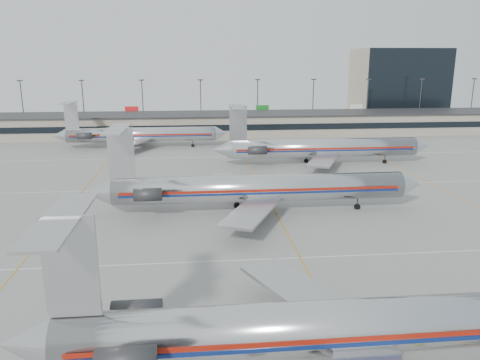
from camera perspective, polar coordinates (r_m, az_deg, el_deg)
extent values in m
plane|color=gray|center=(43.92, 10.33, -14.57)|extent=(260.00, 260.00, 0.00)
cube|color=silver|center=(52.58, 7.35, -9.37)|extent=(160.00, 0.15, 0.02)
cube|color=gray|center=(136.50, -0.84, 6.81)|extent=(160.00, 16.00, 6.00)
cube|color=black|center=(128.47, -0.54, 6.42)|extent=(160.00, 0.20, 1.60)
cube|color=#2D2D30|center=(136.12, -0.85, 8.10)|extent=(162.00, 17.00, 0.30)
cylinder|color=#38383D|center=(158.13, -24.97, 8.17)|extent=(0.30, 0.30, 15.00)
cube|color=#2D2D30|center=(157.66, -25.26, 10.90)|extent=(1.60, 0.40, 0.35)
cylinder|color=#38383D|center=(153.19, -18.54, 8.60)|extent=(0.30, 0.30, 15.00)
cube|color=#2D2D30|center=(152.70, -18.77, 11.43)|extent=(1.60, 0.40, 0.35)
cylinder|color=#38383D|center=(150.26, -11.76, 8.94)|extent=(0.30, 0.30, 15.00)
cube|color=#2D2D30|center=(149.76, -11.91, 11.83)|extent=(1.60, 0.40, 0.35)
cylinder|color=#38383D|center=(149.45, -4.79, 9.16)|extent=(0.30, 0.30, 15.00)
cube|color=#2D2D30|center=(148.95, -4.86, 12.07)|extent=(1.60, 0.40, 0.35)
cylinder|color=#38383D|center=(150.81, 2.15, 9.24)|extent=(0.30, 0.30, 15.00)
cube|color=#2D2D30|center=(150.31, 2.18, 12.13)|extent=(1.60, 0.40, 0.35)
cylinder|color=#38383D|center=(154.26, 8.88, 9.20)|extent=(0.30, 0.30, 15.00)
cube|color=#2D2D30|center=(153.78, 8.99, 12.02)|extent=(1.60, 0.40, 0.35)
cylinder|color=#38383D|center=(159.69, 15.22, 9.05)|extent=(0.30, 0.30, 15.00)
cube|color=#2D2D30|center=(159.22, 15.41, 11.77)|extent=(1.60, 0.40, 0.35)
cylinder|color=#38383D|center=(166.88, 21.08, 8.81)|extent=(0.30, 0.30, 15.00)
cube|color=#2D2D30|center=(166.44, 21.32, 11.40)|extent=(1.60, 0.40, 0.35)
cylinder|color=#38383D|center=(175.64, 26.40, 8.51)|extent=(0.30, 0.30, 15.00)
cube|color=#2D2D30|center=(175.21, 26.68, 10.97)|extent=(1.60, 0.40, 0.35)
cube|color=tan|center=(180.58, 18.67, 10.96)|extent=(30.00, 20.00, 25.00)
cylinder|color=silver|center=(34.42, 13.59, -16.87)|extent=(39.66, 3.67, 3.67)
cone|color=#B4B4B9|center=(34.61, -24.68, -17.70)|extent=(3.57, 3.67, 3.67)
cube|color=maroon|center=(32.88, 14.70, -18.26)|extent=(37.67, 0.05, 0.35)
cube|color=navy|center=(33.09, 14.65, -18.84)|extent=(37.67, 0.05, 0.28)
cube|color=#B4B4B9|center=(40.18, 7.48, -13.35)|extent=(9.22, 13.44, 0.32)
cube|color=#B4B4B9|center=(31.29, -19.94, -9.94)|extent=(3.37, 0.25, 6.74)
cube|color=#B4B4B9|center=(30.25, -21.00, -4.42)|extent=(2.38, 10.41, 0.18)
cylinder|color=#2D2D30|center=(35.31, -12.44, -15.38)|extent=(3.57, 1.69, 1.69)
cylinder|color=#2D2D30|center=(37.00, 7.47, -18.99)|extent=(0.20, 0.20, 1.64)
cylinder|color=silver|center=(66.00, 2.46, -0.99)|extent=(40.95, 3.79, 3.79)
cone|color=silver|center=(72.43, 20.06, -0.47)|extent=(3.28, 3.79, 3.79)
cone|color=#B4B4B9|center=(66.71, -16.89, -1.45)|extent=(3.69, 3.79, 3.79)
cube|color=maroon|center=(64.15, 2.70, -1.31)|extent=(38.90, 0.05, 0.36)
cube|color=navy|center=(64.26, 2.70, -1.66)|extent=(38.90, 0.05, 0.29)
cube|color=#B4B4B9|center=(72.90, 0.07, -0.32)|extent=(9.52, 13.88, 0.33)
cube|color=#B4B4B9|center=(59.24, 1.45, -3.83)|extent=(9.52, 13.88, 0.33)
cube|color=#B4B4B9|center=(64.90, -14.30, 3.18)|extent=(3.48, 0.26, 6.96)
cube|color=#B4B4B9|center=(64.42, -14.76, 6.03)|extent=(2.46, 10.75, 0.18)
cylinder|color=#2D2D30|center=(68.40, -10.73, -0.41)|extent=(3.69, 1.74, 1.74)
cylinder|color=#2D2D30|center=(62.80, -11.17, -1.77)|extent=(3.69, 1.74, 1.74)
cylinder|color=#2D2D30|center=(70.18, 14.12, -2.81)|extent=(0.20, 0.20, 1.69)
cylinder|color=#2D2D30|center=(64.11, 0.02, -4.00)|extent=(0.20, 0.20, 1.69)
cylinder|color=#2D2D30|center=(68.77, -0.39, -2.72)|extent=(0.20, 0.20, 1.69)
cylinder|color=black|center=(70.32, 14.09, -3.19)|extent=(0.92, 0.31, 0.92)
cylinder|color=silver|center=(98.04, 10.20, 3.88)|extent=(38.59, 3.76, 3.76)
cone|color=silver|center=(105.65, 21.22, 3.88)|extent=(3.25, 3.76, 3.76)
cone|color=#B4B4B9|center=(94.53, -2.25, 3.71)|extent=(3.66, 3.76, 3.76)
cube|color=maroon|center=(96.23, 10.51, 3.77)|extent=(36.66, 0.05, 0.36)
cube|color=navy|center=(96.30, 10.49, 3.53)|extent=(36.66, 0.05, 0.28)
cube|color=#B4B4B9|center=(104.47, 8.06, 4.05)|extent=(9.45, 13.77, 0.32)
cube|color=#B4B4B9|center=(90.98, 10.14, 2.42)|extent=(9.45, 13.77, 0.32)
cube|color=#B4B4B9|center=(93.94, -0.22, 6.95)|extent=(3.45, 0.25, 6.91)
cube|color=#B4B4B9|center=(93.55, -0.41, 8.92)|extent=(2.44, 10.66, 0.18)
cylinder|color=#2D2D30|center=(97.95, 1.69, 4.28)|extent=(3.66, 1.73, 1.73)
cylinder|color=#2D2D30|center=(92.31, 2.15, 3.65)|extent=(3.66, 1.73, 1.73)
cylinder|color=#2D2D30|center=(102.91, 17.23, 2.41)|extent=(0.20, 0.20, 1.68)
cylinder|color=#2D2D30|center=(95.48, 8.76, 2.00)|extent=(0.20, 0.20, 1.68)
cylinder|color=#2D2D30|center=(100.10, 8.08, 2.60)|extent=(0.20, 0.20, 1.68)
cylinder|color=black|center=(103.01, 17.21, 2.15)|extent=(0.91, 0.30, 0.91)
cylinder|color=silver|center=(118.02, -11.83, 5.45)|extent=(36.00, 3.51, 3.51)
cone|color=silver|center=(117.52, -2.28, 5.71)|extent=(3.03, 3.51, 3.51)
cone|color=#B4B4B9|center=(121.73, -21.12, 5.06)|extent=(3.41, 3.51, 3.51)
cube|color=maroon|center=(116.26, -11.92, 5.39)|extent=(34.20, 0.05, 0.33)
cube|color=navy|center=(116.32, -11.91, 5.20)|extent=(34.20, 0.05, 0.27)
cube|color=#B4B4B9|center=(124.89, -12.36, 5.47)|extent=(8.81, 12.84, 0.30)
cube|color=#B4B4B9|center=(111.90, -13.11, 4.41)|extent=(8.81, 12.84, 0.30)
cube|color=#B4B4B9|center=(120.31, -19.89, 7.46)|extent=(3.22, 0.24, 6.44)
cube|color=#B4B4B9|center=(120.09, -20.14, 8.89)|extent=(2.27, 9.95, 0.17)
cylinder|color=#2D2D30|center=(122.74, -17.89, 5.53)|extent=(3.41, 1.61, 1.61)
cylinder|color=#2D2D30|center=(117.53, -18.43, 5.12)|extent=(3.41, 1.61, 1.61)
cylinder|color=#2D2D30|center=(117.74, -5.78, 4.41)|extent=(0.19, 0.19, 1.56)
cylinder|color=#2D2D30|center=(116.55, -13.27, 4.00)|extent=(0.19, 0.19, 1.56)
cylinder|color=#2D2D30|center=(120.99, -13.00, 4.39)|extent=(0.19, 0.19, 1.56)
cylinder|color=black|center=(117.82, -5.77, 4.20)|extent=(0.85, 0.28, 0.85)
cube|color=#A9A9A9|center=(39.05, 15.65, -18.23)|extent=(3.24, 1.44, 0.44)
cube|color=#2D2D30|center=(38.70, 16.51, -16.87)|extent=(3.25, 1.10, 1.12)
cylinder|color=black|center=(39.90, 16.97, -17.86)|extent=(0.44, 0.14, 0.44)
cylinder|color=black|center=(39.16, 17.53, -18.58)|extent=(0.44, 0.14, 0.44)
cylinder|color=black|center=(39.15, 13.74, -18.30)|extent=(0.44, 0.14, 0.44)
cylinder|color=black|center=(38.40, 14.23, -19.05)|extent=(0.44, 0.14, 0.44)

